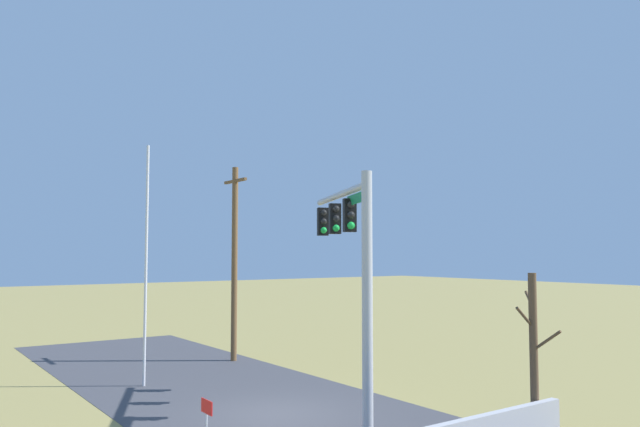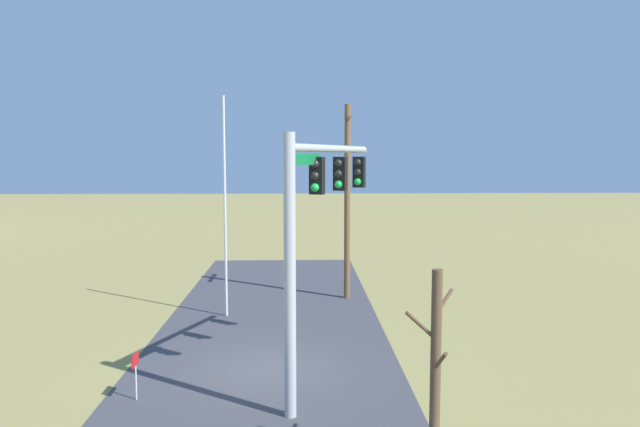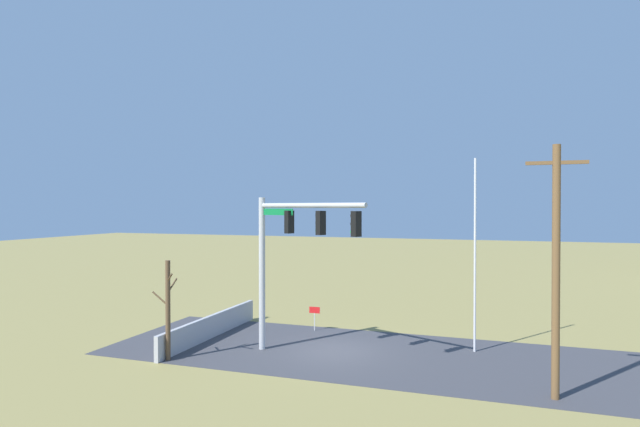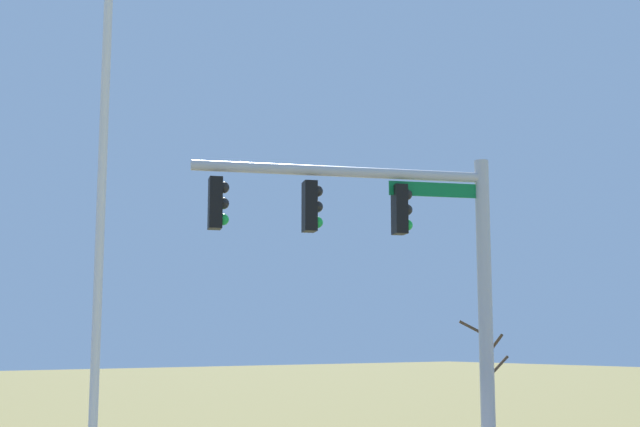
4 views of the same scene
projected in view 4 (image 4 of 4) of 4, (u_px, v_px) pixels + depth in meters
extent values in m
cylinder|color=#B2B5BA|center=(486.00, 331.00, 16.82)|extent=(0.28, 0.28, 6.74)
cylinder|color=#B2B5BA|center=(342.00, 172.00, 16.62)|extent=(5.37, 2.46, 0.20)
cube|color=#0F7238|center=(433.00, 190.00, 16.99)|extent=(1.67, 0.74, 0.28)
cube|color=black|center=(400.00, 210.00, 16.77)|extent=(0.36, 0.43, 0.96)
sphere|color=black|center=(407.00, 195.00, 16.85)|extent=(0.22, 0.22, 0.22)
sphere|color=black|center=(407.00, 210.00, 16.81)|extent=(0.22, 0.22, 0.22)
sphere|color=green|center=(407.00, 225.00, 16.77)|extent=(0.22, 0.22, 0.22)
cube|color=black|center=(310.00, 206.00, 16.38)|extent=(0.36, 0.43, 0.96)
sphere|color=black|center=(317.00, 191.00, 16.46)|extent=(0.22, 0.22, 0.22)
sphere|color=black|center=(317.00, 207.00, 16.41)|extent=(0.22, 0.22, 0.22)
sphere|color=green|center=(317.00, 222.00, 16.37)|extent=(0.22, 0.22, 0.22)
cube|color=black|center=(215.00, 203.00, 15.98)|extent=(0.36, 0.43, 0.96)
sphere|color=black|center=(224.00, 188.00, 16.06)|extent=(0.22, 0.22, 0.22)
sphere|color=black|center=(223.00, 203.00, 16.02)|extent=(0.22, 0.22, 0.22)
sphere|color=green|center=(223.00, 220.00, 15.97)|extent=(0.22, 0.22, 0.22)
cylinder|color=silver|center=(99.00, 247.00, 9.61)|extent=(0.10, 0.10, 8.45)
cylinder|color=brown|center=(487.00, 388.00, 20.57)|extent=(0.20, 0.20, 4.13)
cylinder|color=brown|center=(497.00, 368.00, 20.86)|extent=(0.78, 0.07, 0.57)
cylinder|color=brown|center=(473.00, 328.00, 20.80)|extent=(0.54, 0.47, 0.39)
cylinder|color=brown|center=(494.00, 346.00, 20.48)|extent=(0.12, 0.61, 0.55)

